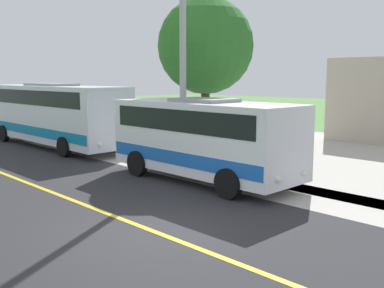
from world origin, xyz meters
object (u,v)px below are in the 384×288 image
object	(u,v)px
shuttle_bus_front	(204,136)
transit_bus_rear	(52,112)
tree_curbside	(206,46)
street_light_pole	(181,37)

from	to	relation	value
shuttle_bus_front	transit_bus_rear	xyz separation A→B (m)	(-0.00, -10.71, 0.21)
shuttle_bus_front	transit_bus_rear	bearing A→B (deg)	-90.03
shuttle_bus_front	tree_curbside	world-z (taller)	tree_curbside
transit_bus_rear	tree_curbside	size ratio (longest dim) A/B	1.60
tree_curbside	transit_bus_rear	bearing A→B (deg)	-69.96
transit_bus_rear	street_light_pole	bearing A→B (deg)	92.45
shuttle_bus_front	tree_curbside	size ratio (longest dim) A/B	1.04
shuttle_bus_front	transit_bus_rear	world-z (taller)	transit_bus_rear
shuttle_bus_front	tree_curbside	distance (m)	5.13
street_light_pole	tree_curbside	world-z (taller)	street_light_pole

